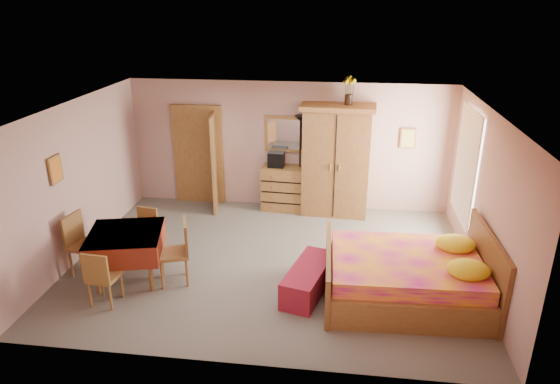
# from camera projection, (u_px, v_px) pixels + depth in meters

# --- Properties ---
(floor) EXTENTS (6.50, 6.50, 0.00)m
(floor) POSITION_uv_depth(u_px,v_px,m) (272.00, 262.00, 8.34)
(floor) COLOR slate
(floor) RESTS_ON ground
(ceiling) EXTENTS (6.50, 6.50, 0.00)m
(ceiling) POSITION_uv_depth(u_px,v_px,m) (271.00, 108.00, 7.39)
(ceiling) COLOR olive
(ceiling) RESTS_ON wall_back
(wall_back) EXTENTS (6.50, 0.10, 2.60)m
(wall_back) POSITION_uv_depth(u_px,v_px,m) (289.00, 146.00, 10.17)
(wall_back) COLOR tan
(wall_back) RESTS_ON floor
(wall_front) EXTENTS (6.50, 0.10, 2.60)m
(wall_front) POSITION_uv_depth(u_px,v_px,m) (239.00, 270.00, 5.55)
(wall_front) COLOR tan
(wall_front) RESTS_ON floor
(wall_left) EXTENTS (0.10, 5.00, 2.60)m
(wall_left) POSITION_uv_depth(u_px,v_px,m) (77.00, 181.00, 8.25)
(wall_left) COLOR tan
(wall_left) RESTS_ON floor
(wall_right) EXTENTS (0.10, 5.00, 2.60)m
(wall_right) POSITION_uv_depth(u_px,v_px,m) (485.00, 200.00, 7.47)
(wall_right) COLOR tan
(wall_right) RESTS_ON floor
(doorway) EXTENTS (1.06, 0.12, 2.15)m
(doorway) POSITION_uv_depth(u_px,v_px,m) (199.00, 156.00, 10.47)
(doorway) COLOR #9E6B35
(doorway) RESTS_ON floor
(window) EXTENTS (0.08, 1.40, 1.95)m
(window) POSITION_uv_depth(u_px,v_px,m) (467.00, 165.00, 8.53)
(window) COLOR white
(window) RESTS_ON wall_right
(picture_left) EXTENTS (0.04, 0.32, 0.42)m
(picture_left) POSITION_uv_depth(u_px,v_px,m) (55.00, 170.00, 7.55)
(picture_left) COLOR orange
(picture_left) RESTS_ON wall_left
(picture_back) EXTENTS (0.30, 0.04, 0.40)m
(picture_back) POSITION_uv_depth(u_px,v_px,m) (408.00, 138.00, 9.77)
(picture_back) COLOR #D8BF59
(picture_back) RESTS_ON wall_back
(chest_of_drawers) EXTENTS (1.01, 0.55, 0.92)m
(chest_of_drawers) POSITION_uv_depth(u_px,v_px,m) (286.00, 188.00, 10.25)
(chest_of_drawers) COLOR olive
(chest_of_drawers) RESTS_ON floor
(wall_mirror) EXTENTS (0.94, 0.10, 0.74)m
(wall_mirror) POSITION_uv_depth(u_px,v_px,m) (288.00, 134.00, 10.05)
(wall_mirror) COLOR silver
(wall_mirror) RESTS_ON wall_back
(stereo) EXTENTS (0.34, 0.26, 0.30)m
(stereo) POSITION_uv_depth(u_px,v_px,m) (276.00, 160.00, 10.07)
(stereo) COLOR black
(stereo) RESTS_ON chest_of_drawers
(floor_lamp) EXTENTS (0.33, 0.33, 1.97)m
(floor_lamp) POSITION_uv_depth(u_px,v_px,m) (300.00, 164.00, 10.09)
(floor_lamp) COLOR black
(floor_lamp) RESTS_ON floor
(wardrobe) EXTENTS (1.46, 0.81, 2.23)m
(wardrobe) POSITION_uv_depth(u_px,v_px,m) (336.00, 161.00, 9.85)
(wardrobe) COLOR brown
(wardrobe) RESTS_ON floor
(sunflower_vase) EXTENTS (0.22, 0.22, 0.54)m
(sunflower_vase) POSITION_uv_depth(u_px,v_px,m) (349.00, 90.00, 9.34)
(sunflower_vase) COLOR yellow
(sunflower_vase) RESTS_ON wardrobe
(bed) EXTENTS (2.40, 1.92, 1.08)m
(bed) POSITION_uv_depth(u_px,v_px,m) (406.00, 265.00, 7.18)
(bed) COLOR #BE1280
(bed) RESTS_ON floor
(bench) EXTENTS (0.77, 1.34, 0.42)m
(bench) POSITION_uv_depth(u_px,v_px,m) (308.00, 279.00, 7.44)
(bench) COLOR maroon
(bench) RESTS_ON floor
(dining_table) EXTENTS (1.31, 1.31, 0.80)m
(dining_table) POSITION_uv_depth(u_px,v_px,m) (128.00, 256.00, 7.72)
(dining_table) COLOR maroon
(dining_table) RESTS_ON floor
(chair_south) EXTENTS (0.43, 0.43, 0.87)m
(chair_south) POSITION_uv_depth(u_px,v_px,m) (104.00, 276.00, 7.09)
(chair_south) COLOR #9E6D35
(chair_south) RESTS_ON floor
(chair_north) EXTENTS (0.43, 0.43, 0.82)m
(chair_north) POSITION_uv_depth(u_px,v_px,m) (144.00, 234.00, 8.41)
(chair_north) COLOR olive
(chair_north) RESTS_ON floor
(chair_west) EXTENTS (0.52, 0.52, 1.00)m
(chair_west) POSITION_uv_depth(u_px,v_px,m) (86.00, 245.00, 7.84)
(chair_west) COLOR #955C32
(chair_west) RESTS_ON floor
(chair_east) EXTENTS (0.58, 0.58, 1.00)m
(chair_east) POSITION_uv_depth(u_px,v_px,m) (173.00, 253.00, 7.60)
(chair_east) COLOR #A96E39
(chair_east) RESTS_ON floor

